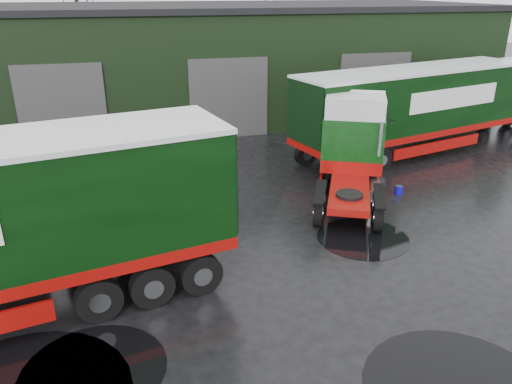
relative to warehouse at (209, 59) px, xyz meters
The scene contains 9 objects.
ground 20.35m from the warehouse, 95.71° to the right, with size 100.00×100.00×0.00m, color black.
warehouse is the anchor object (origin of this frame).
hero_tractor 15.76m from the warehouse, 80.84° to the right, with size 2.50×5.89×3.66m, color #09340C, non-canonical shape.
lorry_right 13.32m from the warehouse, 56.01° to the right, with size 2.64×15.23×4.00m, color silver, non-canonical shape.
wash_bucket 16.16m from the warehouse, 72.78° to the right, with size 0.31×0.31×0.29m, color #0F08AD.
tree_back_a 12.90m from the warehouse, 128.66° to the left, with size 4.40×4.40×9.50m, color black, non-canonical shape.
tree_back_b 12.82m from the warehouse, 51.34° to the left, with size 4.40×4.40×7.50m, color black, non-canonical shape.
puddle_0 23.20m from the warehouse, 105.32° to the right, with size 2.99×2.99×0.01m, color black.
puddle_1 18.53m from the warehouse, 84.30° to the right, with size 2.87×2.87×0.01m, color black.
Camera 1 is at (-2.80, -10.76, 7.31)m, focal length 35.00 mm.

